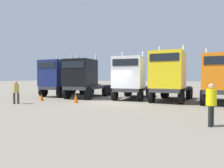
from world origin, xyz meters
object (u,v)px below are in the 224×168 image
at_px(semi_truck_orange, 220,78).
at_px(traffic_cone_far, 76,98).
at_px(semi_truck_black, 84,78).
at_px(visitor_with_camera, 16,91).
at_px(semi_truck_white, 131,78).
at_px(semi_truck_yellow, 169,76).
at_px(traffic_cone_near, 42,97).
at_px(semi_truck_navy, 59,78).
at_px(visitor_in_hivis, 211,102).

height_order(semi_truck_orange, traffic_cone_far, semi_truck_orange).
height_order(semi_truck_black, visitor_with_camera, semi_truck_black).
xyz_separation_m(semi_truck_black, semi_truck_white, (4.38, 0.82, 0.02)).
distance_m(semi_truck_orange, traffic_cone_far, 10.72).
bearing_deg(semi_truck_white, semi_truck_yellow, 75.48).
height_order(semi_truck_yellow, visitor_with_camera, semi_truck_yellow).
height_order(semi_truck_orange, visitor_with_camera, semi_truck_orange).
xyz_separation_m(semi_truck_black, traffic_cone_near, (-1.85, -3.47, -1.60)).
bearing_deg(semi_truck_navy, traffic_cone_far, 49.78).
relative_size(visitor_in_hivis, visitor_with_camera, 1.00).
height_order(visitor_in_hivis, traffic_cone_far, visitor_in_hivis).
xyz_separation_m(semi_truck_navy, semi_truck_yellow, (11.19, -0.13, 0.11)).
xyz_separation_m(semi_truck_yellow, visitor_in_hivis, (3.28, -7.85, -1.04)).
bearing_deg(traffic_cone_near, semi_truck_yellow, 21.90).
bearing_deg(traffic_cone_near, visitor_with_camera, -91.98).
height_order(semi_truck_yellow, visitor_in_hivis, semi_truck_yellow).
relative_size(semi_truck_white, semi_truck_yellow, 1.05).
relative_size(semi_truck_black, visitor_in_hivis, 3.79).
height_order(visitor_in_hivis, visitor_with_camera, same).
bearing_deg(semi_truck_yellow, semi_truck_black, -86.74).
distance_m(semi_truck_white, visitor_in_hivis, 10.68).
bearing_deg(semi_truck_navy, semi_truck_white, 90.49).
bearing_deg(traffic_cone_far, semi_truck_black, 114.94).
bearing_deg(semi_truck_yellow, visitor_in_hivis, 22.84).
distance_m(semi_truck_black, traffic_cone_near, 4.24).
relative_size(semi_truck_navy, visitor_in_hivis, 3.73).
height_order(semi_truck_white, semi_truck_yellow, semi_truck_yellow).
height_order(semi_truck_black, semi_truck_white, semi_truck_white).
bearing_deg(visitor_in_hivis, visitor_with_camera, 2.39).
bearing_deg(traffic_cone_near, visitor_in_hivis, -17.02).
relative_size(visitor_in_hivis, traffic_cone_near, 3.03).
distance_m(semi_truck_navy, semi_truck_orange, 14.79).
relative_size(semi_truck_orange, visitor_with_camera, 3.74).
bearing_deg(visitor_with_camera, traffic_cone_near, 145.74).
bearing_deg(semi_truck_white, semi_truck_navy, -95.84).
height_order(semi_truck_orange, traffic_cone_near, semi_truck_orange).
xyz_separation_m(semi_truck_yellow, traffic_cone_far, (-6.22, -3.85, -1.65)).
xyz_separation_m(visitor_in_hivis, visitor_with_camera, (-13.03, 1.54, -0.00)).
relative_size(semi_truck_white, semi_truck_orange, 1.04).
distance_m(semi_truck_black, visitor_with_camera, 6.27).
bearing_deg(semi_truck_black, traffic_cone_far, 18.83).
bearing_deg(semi_truck_orange, traffic_cone_near, -74.54).
bearing_deg(semi_truck_yellow, semi_truck_navy, -90.48).
distance_m(semi_truck_navy, semi_truck_yellow, 11.19).
xyz_separation_m(semi_truck_white, semi_truck_yellow, (3.44, -0.40, 0.12)).
distance_m(visitor_in_hivis, traffic_cone_near, 13.56).
distance_m(semi_truck_navy, traffic_cone_near, 4.59).
xyz_separation_m(semi_truck_black, visitor_with_camera, (-1.94, -5.89, -0.90)).
distance_m(semi_truck_white, traffic_cone_near, 7.74).
bearing_deg(semi_truck_white, semi_truck_orange, 80.28).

